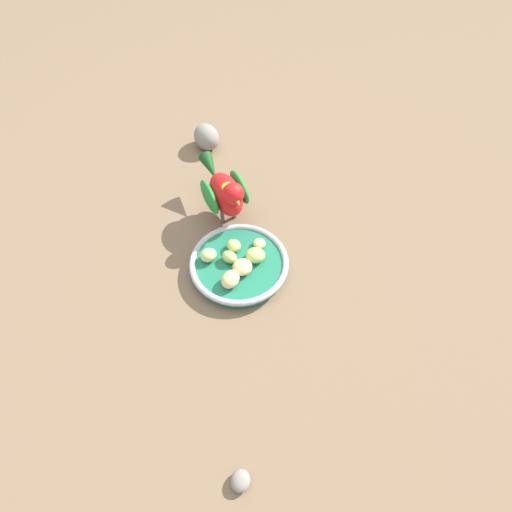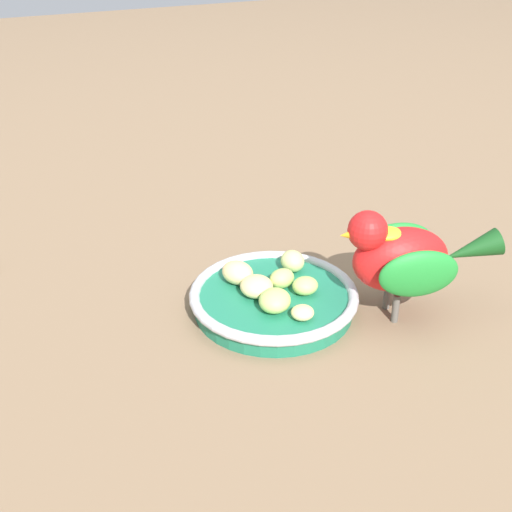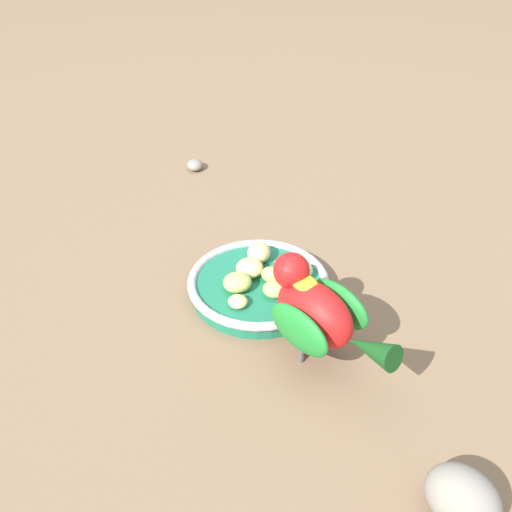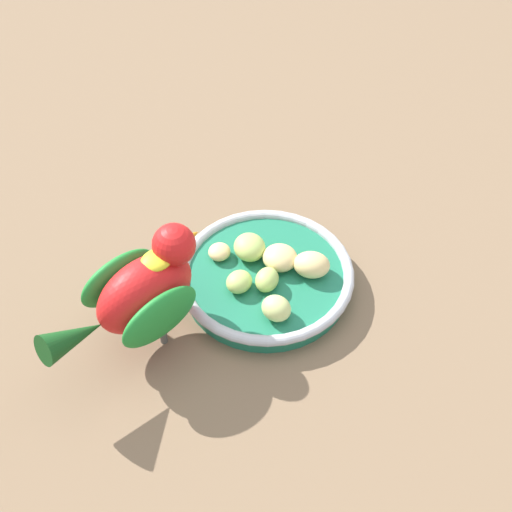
# 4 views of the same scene
# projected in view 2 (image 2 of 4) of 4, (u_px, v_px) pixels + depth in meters

# --- Properties ---
(ground_plane) EXTENTS (4.00, 4.00, 0.00)m
(ground_plane) POSITION_uv_depth(u_px,v_px,m) (301.00, 314.00, 0.74)
(ground_plane) COLOR #7A6047
(feeding_bowl) EXTENTS (0.18, 0.18, 0.03)m
(feeding_bowl) POSITION_uv_depth(u_px,v_px,m) (274.00, 299.00, 0.74)
(feeding_bowl) COLOR #1E7251
(feeding_bowl) RESTS_ON ground_plane
(apple_piece_0) EXTENTS (0.03, 0.03, 0.02)m
(apple_piece_0) POSITION_uv_depth(u_px,v_px,m) (305.00, 286.00, 0.74)
(apple_piece_0) COLOR #B2CC66
(apple_piece_0) RESTS_ON feeding_bowl
(apple_piece_1) EXTENTS (0.04, 0.04, 0.02)m
(apple_piece_1) POSITION_uv_depth(u_px,v_px,m) (257.00, 286.00, 0.73)
(apple_piece_1) COLOR #E5C67F
(apple_piece_1) RESTS_ON feeding_bowl
(apple_piece_2) EXTENTS (0.03, 0.03, 0.02)m
(apple_piece_2) POSITION_uv_depth(u_px,v_px,m) (292.00, 261.00, 0.78)
(apple_piece_2) COLOR #C6D17A
(apple_piece_2) RESTS_ON feeding_bowl
(apple_piece_3) EXTENTS (0.05, 0.04, 0.02)m
(apple_piece_3) POSITION_uv_depth(u_px,v_px,m) (238.00, 273.00, 0.75)
(apple_piece_3) COLOR #E5C67F
(apple_piece_3) RESTS_ON feeding_bowl
(apple_piece_4) EXTENTS (0.03, 0.03, 0.02)m
(apple_piece_4) POSITION_uv_depth(u_px,v_px,m) (282.00, 278.00, 0.75)
(apple_piece_4) COLOR #B2CC66
(apple_piece_4) RESTS_ON feeding_bowl
(apple_piece_5) EXTENTS (0.05, 0.05, 0.02)m
(apple_piece_5) POSITION_uv_depth(u_px,v_px,m) (275.00, 301.00, 0.71)
(apple_piece_5) COLOR #B2CC66
(apple_piece_5) RESTS_ON feeding_bowl
(apple_piece_6) EXTENTS (0.03, 0.03, 0.01)m
(apple_piece_6) POSITION_uv_depth(u_px,v_px,m) (302.00, 313.00, 0.69)
(apple_piece_6) COLOR #E5C67F
(apple_piece_6) RESTS_ON feeding_bowl
(parrot) EXTENTS (0.10, 0.18, 0.13)m
(parrot) POSITION_uv_depth(u_px,v_px,m) (404.00, 256.00, 0.71)
(parrot) COLOR #59544C
(parrot) RESTS_ON ground_plane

